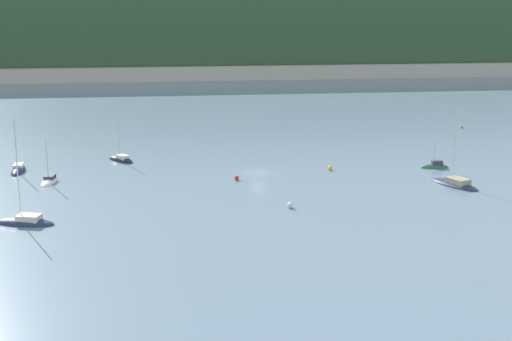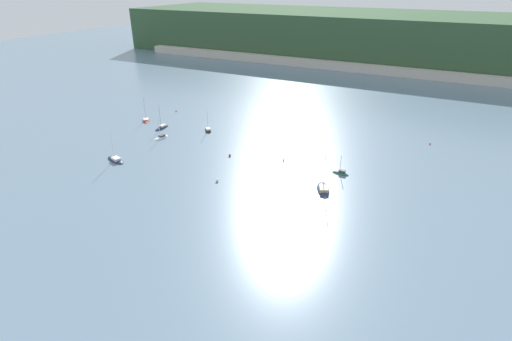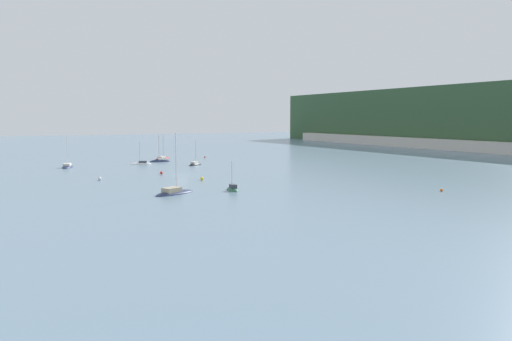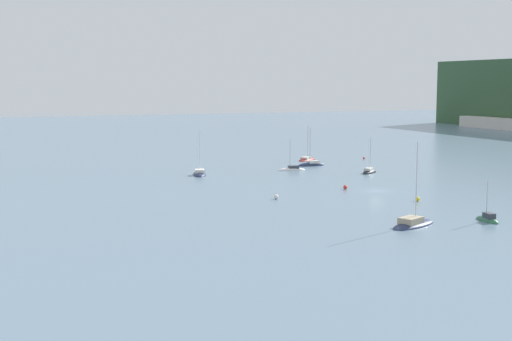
# 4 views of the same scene
# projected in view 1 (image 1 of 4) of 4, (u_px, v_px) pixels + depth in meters

# --- Properties ---
(ground_plane) EXTENTS (600.00, 600.00, 0.00)m
(ground_plane) POSITION_uv_depth(u_px,v_px,m) (257.00, 173.00, 112.67)
(ground_plane) COLOR slate
(hillside_ridge) EXTENTS (341.62, 86.80, 27.96)m
(hillside_ridge) POSITION_uv_depth(u_px,v_px,m) (199.00, 32.00, 280.75)
(hillside_ridge) COLOR #335133
(hillside_ridge) RESTS_ON ground_plane
(shore_town_strip) EXTENTS (290.38, 6.00, 4.42)m
(shore_town_strip) POSITION_uv_depth(u_px,v_px,m) (207.00, 74.00, 238.33)
(shore_town_strip) COLOR beige
(shore_town_strip) RESTS_ON ground_plane
(sailboat_0) EXTENTS (5.45, 5.98, 7.97)m
(sailboat_0) POSITION_uv_depth(u_px,v_px,m) (121.00, 160.00, 120.97)
(sailboat_0) COLOR black
(sailboat_0) RESTS_ON ground_plane
(sailboat_1) EXTENTS (6.41, 9.21, 11.59)m
(sailboat_1) POSITION_uv_depth(u_px,v_px,m) (455.00, 184.00, 105.22)
(sailboat_1) COLOR #232D4C
(sailboat_1) RESTS_ON ground_plane
(sailboat_2) EXTENTS (2.68, 6.24, 7.21)m
(sailboat_2) POSITION_uv_depth(u_px,v_px,m) (49.00, 181.00, 107.03)
(sailboat_2) COLOR white
(sailboat_2) RESTS_ON ground_plane
(sailboat_3) EXTENTS (4.75, 1.78, 6.28)m
(sailboat_3) POSITION_uv_depth(u_px,v_px,m) (435.00, 167.00, 116.01)
(sailboat_3) COLOR #2D6647
(sailboat_3) RESTS_ON ground_plane
(sailboat_5) EXTENTS (2.09, 6.82, 9.22)m
(sailboat_5) POSITION_uv_depth(u_px,v_px,m) (18.00, 171.00, 113.61)
(sailboat_5) COLOR #232D4C
(sailboat_5) RESTS_ON ground_plane
(sailboat_6) EXTENTS (8.16, 4.68, 9.69)m
(sailboat_6) POSITION_uv_depth(u_px,v_px,m) (25.00, 223.00, 87.27)
(sailboat_6) COLOR #232D4C
(sailboat_6) RESTS_ON ground_plane
(mooring_buoy_0) EXTENTS (0.77, 0.77, 0.77)m
(mooring_buoy_0) POSITION_uv_depth(u_px,v_px,m) (290.00, 205.00, 93.87)
(mooring_buoy_0) COLOR white
(mooring_buoy_0) RESTS_ON ground_plane
(mooring_buoy_1) EXTENTS (0.71, 0.71, 0.71)m
(mooring_buoy_1) POSITION_uv_depth(u_px,v_px,m) (237.00, 178.00, 108.19)
(mooring_buoy_1) COLOR red
(mooring_buoy_1) RESTS_ON ground_plane
(mooring_buoy_2) EXTENTS (0.54, 0.54, 0.54)m
(mooring_buoy_2) POSITION_uv_depth(u_px,v_px,m) (462.00, 127.00, 151.16)
(mooring_buoy_2) COLOR orange
(mooring_buoy_2) RESTS_ON ground_plane
(mooring_buoy_4) EXTENTS (0.72, 0.72, 0.72)m
(mooring_buoy_4) POSITION_uv_depth(u_px,v_px,m) (330.00, 168.00, 114.39)
(mooring_buoy_4) COLOR yellow
(mooring_buoy_4) RESTS_ON ground_plane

